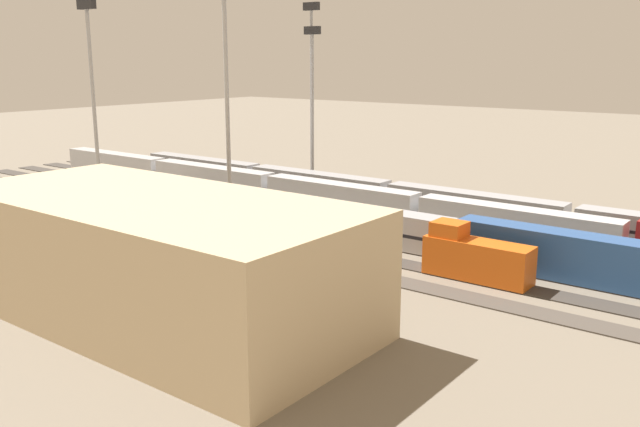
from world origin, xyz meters
name	(u,v)px	position (x,y,z in m)	size (l,w,h in m)	color
ground_plane	(320,220)	(0.00, 0.00, 0.00)	(400.00, 400.00, 0.00)	#756B5B
track_bed_0	(384,200)	(0.00, -15.00, 0.06)	(140.00, 2.80, 0.12)	#4C443D
track_bed_1	(364,206)	(0.00, -10.00, 0.06)	(140.00, 2.80, 0.12)	#4C443D
track_bed_2	(343,213)	(0.00, -5.00, 0.06)	(140.00, 2.80, 0.12)	#3D3833
track_bed_3	(320,220)	(0.00, 0.00, 0.06)	(140.00, 2.80, 0.12)	#3D3833
track_bed_4	(295,227)	(0.00, 5.00, 0.06)	(140.00, 2.80, 0.12)	#3D3833
track_bed_5	(268,236)	(0.00, 10.00, 0.06)	(140.00, 2.80, 0.12)	#3D3833
track_bed_6	(238,245)	(0.00, 15.00, 0.06)	(140.00, 2.80, 0.12)	#4C443D
train_on_track_1	(389,196)	(-3.99, -10.00, 2.00)	(95.60, 3.06, 3.80)	#A8AAB2
train_on_track_4	(343,219)	(-7.05, 5.00, 2.10)	(66.40, 3.06, 4.40)	#285193
train_on_track_5	(475,257)	(-25.67, 10.00, 2.16)	(10.00, 3.00, 5.00)	#D85914
train_on_track_2	(331,196)	(2.01, -5.00, 2.08)	(114.80, 3.00, 4.40)	maroon
light_mast_0	(312,72)	(16.00, -18.57, 17.98)	(2.80, 0.70, 28.39)	#9EA0A5
light_mast_1	(226,80)	(-2.01, 17.94, 17.95)	(2.80, 0.70, 28.34)	#9EA0A5
light_mast_2	(312,85)	(14.90, -17.41, 16.00)	(2.80, 0.70, 24.77)	#9EA0A5
light_mast_3	(92,85)	(19.07, 18.87, 17.06)	(2.80, 0.70, 26.70)	#9EA0A5
maintenance_shed	(155,258)	(-9.62, 33.93, 4.84)	(35.20, 16.02, 9.68)	tan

